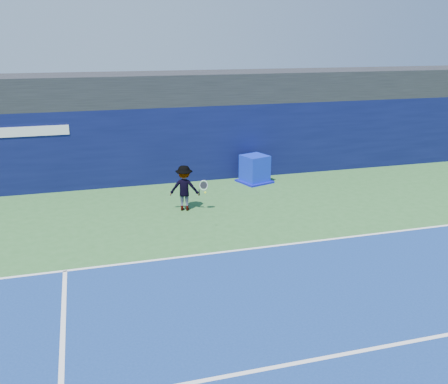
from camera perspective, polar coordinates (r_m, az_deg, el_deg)
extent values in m
plane|color=#31682E|center=(11.39, 8.62, -12.28)|extent=(80.00, 80.00, 0.00)
cube|color=white|center=(13.87, 3.47, -6.44)|extent=(24.00, 0.10, 0.01)
cube|color=white|center=(9.89, 13.63, -17.56)|extent=(24.00, 0.10, 0.01)
cube|color=black|center=(20.98, -4.26, 11.83)|extent=(36.00, 3.00, 1.20)
cube|color=#0A0F3B|center=(20.33, -3.53, 5.68)|extent=(36.00, 1.00, 3.00)
cube|color=white|center=(19.39, -23.97, 6.22)|extent=(4.50, 0.04, 0.35)
cube|color=#0D21BB|center=(19.96, 3.53, 2.66)|extent=(1.16, 1.16, 1.10)
cube|color=#0B0CA2|center=(20.09, 3.50, 1.24)|extent=(1.45, 1.45, 0.07)
imported|color=white|center=(16.68, -4.55, 0.46)|extent=(1.12, 0.84, 1.54)
cylinder|color=black|center=(16.57, -2.84, -0.04)|extent=(0.07, 0.14, 0.24)
torus|color=silver|center=(16.48, -2.34, 0.78)|extent=(0.28, 0.16, 0.28)
cylinder|color=black|center=(16.48, -2.34, 0.78)|extent=(0.24, 0.12, 0.23)
sphere|color=yellow|center=(14.57, -2.16, -0.06)|extent=(0.06, 0.06, 0.06)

